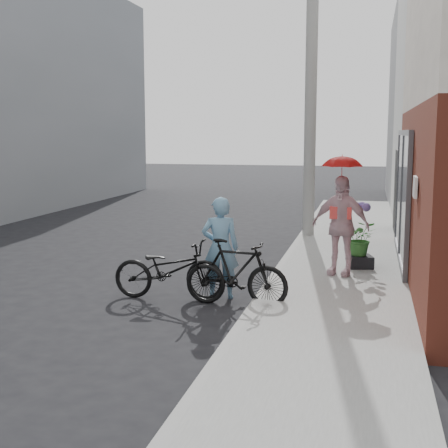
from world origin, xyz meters
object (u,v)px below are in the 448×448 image
(bike_right, at_px, (236,272))
(planter, at_px, (360,261))
(bike_left, at_px, (169,270))
(utility_pole, at_px, (311,93))
(officer, at_px, (220,248))
(kimono_woman, at_px, (340,225))

(bike_right, distance_m, planter, 3.13)
(bike_left, distance_m, planter, 3.84)
(utility_pole, bearing_deg, officer, -98.11)
(utility_pole, distance_m, bike_left, 6.93)
(officer, distance_m, kimono_woman, 2.36)
(utility_pole, relative_size, officer, 4.36)
(bike_left, relative_size, kimono_woman, 1.04)
(bike_left, height_order, kimono_woman, kimono_woman)
(officer, relative_size, planter, 3.82)
(bike_right, height_order, kimono_woman, kimono_woman)
(bike_left, distance_m, kimono_woman, 3.18)
(officer, relative_size, bike_left, 0.89)
(utility_pole, xyz_separation_m, bike_left, (-1.55, -6.04, -3.02))
(bike_right, distance_m, kimono_woman, 2.42)
(bike_left, xyz_separation_m, kimono_woman, (2.51, 1.88, 0.51))
(bike_left, height_order, planter, bike_left)
(kimono_woman, bearing_deg, planter, 78.76)
(planter, bearing_deg, bike_left, -138.14)
(utility_pole, bearing_deg, bike_left, -104.41)
(utility_pole, height_order, planter, utility_pole)
(kimono_woman, xyz_separation_m, planter, (0.35, 0.67, -0.76))
(officer, xyz_separation_m, planter, (2.11, 2.23, -0.57))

